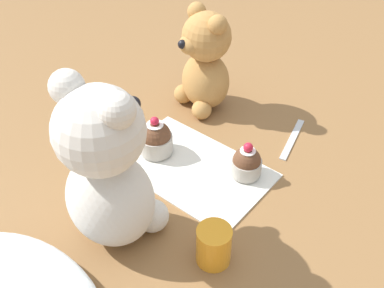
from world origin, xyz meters
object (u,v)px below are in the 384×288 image
(teddy_bear_tan, at_px, (205,62))
(cupcake_near_tan_bear, at_px, (247,163))
(teddy_bear_cream, at_px, (106,168))
(teaspoon, at_px, (292,139))
(cupcake_near_cream_bear, at_px, (156,139))
(juice_glass, at_px, (214,245))

(teddy_bear_tan, relative_size, cupcake_near_tan_bear, 3.16)
(teddy_bear_tan, bearing_deg, teddy_bear_cream, -56.87)
(cupcake_near_tan_bear, bearing_deg, teaspoon, -95.87)
(teddy_bear_cream, bearing_deg, teaspoon, -109.02)
(teddy_bear_cream, xyz_separation_m, cupcake_near_cream_bear, (0.07, -0.17, -0.09))
(teaspoon, bearing_deg, cupcake_near_tan_bear, 160.44)
(teaspoon, bearing_deg, teddy_bear_cream, 150.66)
(teddy_bear_tan, xyz_separation_m, juice_glass, (-0.24, 0.29, -0.07))
(teddy_bear_tan, xyz_separation_m, cupcake_near_cream_bear, (-0.03, 0.17, -0.07))
(teddy_bear_cream, bearing_deg, cupcake_near_cream_bear, -70.41)
(teddy_bear_cream, xyz_separation_m, juice_glass, (-0.14, -0.05, -0.09))
(cupcake_near_tan_bear, bearing_deg, cupcake_near_cream_bear, 18.75)
(cupcake_near_cream_bear, bearing_deg, juice_glass, 151.74)
(teddy_bear_tan, distance_m, juice_glass, 0.38)
(juice_glass, bearing_deg, cupcake_near_cream_bear, -28.26)
(teddy_bear_tan, height_order, teaspoon, teddy_bear_tan)
(teddy_bear_tan, distance_m, teaspoon, 0.22)
(teddy_bear_tan, relative_size, juice_glass, 3.40)
(teddy_bear_tan, height_order, cupcake_near_cream_bear, teddy_bear_tan)
(teddy_bear_cream, relative_size, teaspoon, 2.07)
(cupcake_near_cream_bear, height_order, juice_glass, cupcake_near_cream_bear)
(cupcake_near_tan_bear, height_order, juice_glass, cupcake_near_tan_bear)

